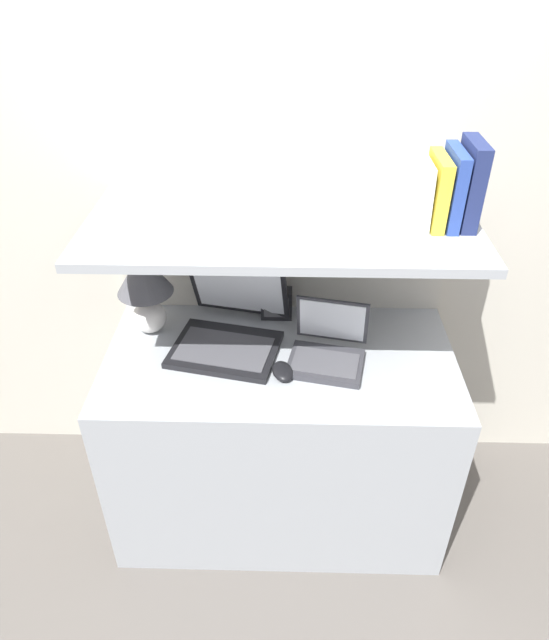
{
  "coord_description": "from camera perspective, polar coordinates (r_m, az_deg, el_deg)",
  "views": [
    {
      "loc": [
        0.02,
        -1.17,
        1.92
      ],
      "look_at": [
        -0.02,
        0.3,
        0.9
      ],
      "focal_mm": 32.0,
      "sensor_mm": 36.0,
      "label": 1
    }
  ],
  "objects": [
    {
      "name": "book_navy",
      "position": [
        1.74,
        18.92,
        12.76
      ],
      "size": [
        0.04,
        0.16,
        0.24
      ],
      "color": "navy",
      "rests_on": "shelf"
    },
    {
      "name": "laptop_small",
      "position": [
        1.86,
        5.34,
        -2.91
      ],
      "size": [
        0.28,
        0.27,
        0.19
      ],
      "color": "#333338",
      "rests_on": "desk"
    },
    {
      "name": "shelf",
      "position": [
        1.71,
        0.68,
        9.42
      ],
      "size": [
        1.16,
        0.55,
        0.03
      ],
      "color": "#999EA3",
      "rests_on": "back_riser"
    },
    {
      "name": "book_yellow",
      "position": [
        1.72,
        15.94,
        12.32
      ],
      "size": [
        0.04,
        0.17,
        0.2
      ],
      "color": "gold",
      "rests_on": "shelf"
    },
    {
      "name": "desk",
      "position": [
        2.14,
        0.5,
        -11.59
      ],
      "size": [
        1.16,
        0.61,
        0.75
      ],
      "color": "#999EA3",
      "rests_on": "ground_plane"
    },
    {
      "name": "router_box",
      "position": [
        2.05,
        0.2,
        1.67
      ],
      "size": [
        0.11,
        0.06,
        0.12
      ],
      "color": "black",
      "rests_on": "desk"
    },
    {
      "name": "ground_plane",
      "position": [
        2.25,
        0.29,
        -23.84
      ],
      "size": [
        12.0,
        12.0,
        0.0
      ],
      "primitive_type": "plane",
      "color": "#56514C"
    },
    {
      "name": "laptop_large",
      "position": [
        1.93,
        -4.5,
        -0.85
      ],
      "size": [
        0.41,
        0.42,
        0.27
      ],
      "color": "black",
      "rests_on": "desk"
    },
    {
      "name": "back_riser",
      "position": [
        2.24,
        0.68,
        -1.75
      ],
      "size": [
        1.16,
        0.04,
        1.18
      ],
      "color": "beige",
      "rests_on": "ground_plane"
    },
    {
      "name": "computer_mouse",
      "position": [
        1.81,
        0.82,
        -5.15
      ],
      "size": [
        0.09,
        0.11,
        0.03
      ],
      "color": "black",
      "rests_on": "desk"
    },
    {
      "name": "book_blue",
      "position": [
        1.73,
        17.37,
        12.51
      ],
      "size": [
        0.03,
        0.18,
        0.22
      ],
      "color": "#284293",
      "rests_on": "shelf"
    },
    {
      "name": "table_lamp",
      "position": [
        1.96,
        -12.88,
        3.65
      ],
      "size": [
        0.19,
        0.19,
        0.31
      ],
      "color": "white",
      "rests_on": "desk"
    },
    {
      "name": "book_white",
      "position": [
        1.71,
        14.42,
        12.22
      ],
      "size": [
        0.05,
        0.16,
        0.19
      ],
      "color": "silver",
      "rests_on": "shelf"
    },
    {
      "name": "wall_back",
      "position": [
        1.98,
        0.83,
        13.41
      ],
      "size": [
        6.0,
        0.05,
        2.4
      ],
      "color": "beige",
      "rests_on": "ground_plane"
    }
  ]
}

